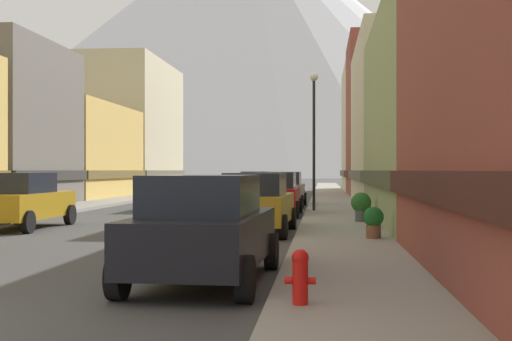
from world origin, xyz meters
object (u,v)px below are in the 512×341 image
car_driving_0 (256,186)px  potted_plant_1 (361,205)px  car_right_2 (275,194)px  potted_plant_0 (374,221)px  pedestrian_0 (29,195)px  fire_hydrant_near (300,275)px  streetlamp_right (314,120)px  car_right_3 (285,189)px  car_right_0 (204,229)px  car_left_1 (22,200)px  car_right_1 (256,203)px

car_driving_0 → potted_plant_1: size_ratio=4.54×
car_right_2 → potted_plant_1: (3.20, -4.80, -0.19)m
car_driving_0 → potted_plant_0: size_ratio=5.55×
pedestrian_0 → fire_hydrant_near: bearing=-57.0°
car_right_2 → streetlamp_right: 3.70m
car_driving_0 → streetlamp_right: bearing=-73.6°
car_right_3 → streetlamp_right: (1.55, -5.30, 3.09)m
car_right_0 → car_right_2: (0.00, 16.59, 0.00)m
car_left_1 → car_right_1: same height
car_right_0 → car_right_2: size_ratio=1.01×
potted_plant_0 → potted_plant_1: (-0.00, 5.58, 0.12)m
car_left_1 → car_driving_0: bearing=75.6°
car_right_0 → potted_plant_0: (3.20, 6.21, -0.31)m
car_right_0 → car_right_3: same height
potted_plant_0 → car_right_3: bearing=100.7°
potted_plant_0 → streetlamp_right: bearing=98.0°
potted_plant_0 → car_driving_0: bearing=102.5°
car_left_1 → car_right_2: size_ratio=1.00×
car_right_2 → streetlamp_right: bearing=40.3°
car_right_3 → fire_hydrant_near: size_ratio=6.29×
car_right_2 → potted_plant_1: bearing=-56.3°
car_right_0 → car_right_1: (0.00, 8.72, 0.00)m
car_right_0 → potted_plant_1: (3.20, 11.79, -0.19)m
car_left_1 → potted_plant_0: size_ratio=5.56×
car_right_2 → pedestrian_0: car_right_2 is taller
car_right_1 → car_right_2: (0.00, 7.87, 0.00)m
potted_plant_0 → car_right_1: bearing=141.9°
car_right_0 → car_driving_0: 30.74m
car_driving_0 → fire_hydrant_near: 33.23m
car_left_1 → streetlamp_right: streetlamp_right is taller
car_left_1 → car_driving_0: size_ratio=1.00×
car_right_0 → car_driving_0: same height
potted_plant_1 → car_right_3: bearing=105.7°
car_driving_0 → streetlamp_right: (3.75, -12.75, 3.09)m
car_left_1 → car_right_0: 12.31m
car_right_0 → car_right_2: bearing=90.0°
car_right_0 → streetlamp_right: 18.24m
fire_hydrant_near → potted_plant_1: potted_plant_1 is taller
car_right_3 → car_right_2: bearing=-90.0°
car_left_1 → potted_plant_1: size_ratio=4.54×
potted_plant_1 → car_right_2: bearing=123.7°
pedestrian_0 → potted_plant_0: bearing=-35.6°
car_right_1 → fire_hydrant_near: bearing=-81.5°
car_right_2 → car_right_3: bearing=90.0°
streetlamp_right → pedestrian_0: bearing=-169.2°
car_right_1 → pedestrian_0: 12.23m
pedestrian_0 → car_driving_0: bearing=62.3°
car_right_3 → car_right_0: bearing=-90.0°
car_driving_0 → pedestrian_0: 16.89m
car_right_0 → potted_plant_1: size_ratio=4.60×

